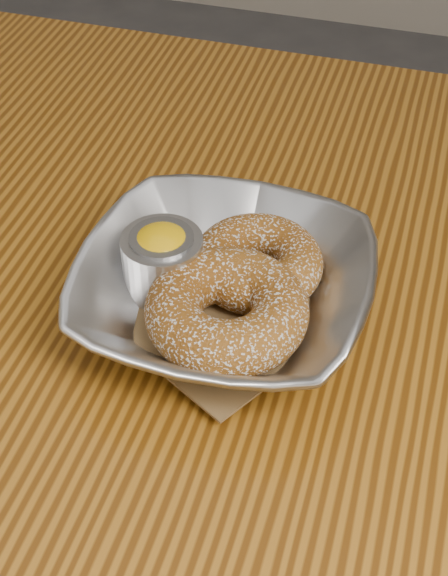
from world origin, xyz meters
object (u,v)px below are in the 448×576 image
(serving_bowl, at_px, (224,293))
(donut_front, at_px, (227,310))
(donut_back, at_px, (257,263))
(ramekin, at_px, (163,259))
(table, at_px, (140,387))

(serving_bowl, xyz_separation_m, donut_front, (0.01, -0.02, 0.00))
(serving_bowl, xyz_separation_m, donut_back, (0.01, 0.04, 0.00))
(donut_front, bearing_deg, donut_back, 83.30)
(donut_front, bearing_deg, ramekin, 150.55)
(serving_bowl, bearing_deg, donut_back, 67.69)
(donut_front, xyz_separation_m, ramekin, (-0.06, 0.03, 0.00))
(donut_back, relative_size, donut_front, 0.85)
(donut_front, height_order, ramekin, ramekin)
(table, distance_m, donut_front, 0.15)
(donut_back, relative_size, ramekin, 1.63)
(ramekin, bearing_deg, table, -150.52)
(table, xyz_separation_m, donut_front, (0.08, -0.02, 0.13))
(donut_back, bearing_deg, serving_bowl, -112.31)
(table, xyz_separation_m, serving_bowl, (0.07, 0.00, 0.12))
(ramekin, bearing_deg, serving_bowl, -13.08)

